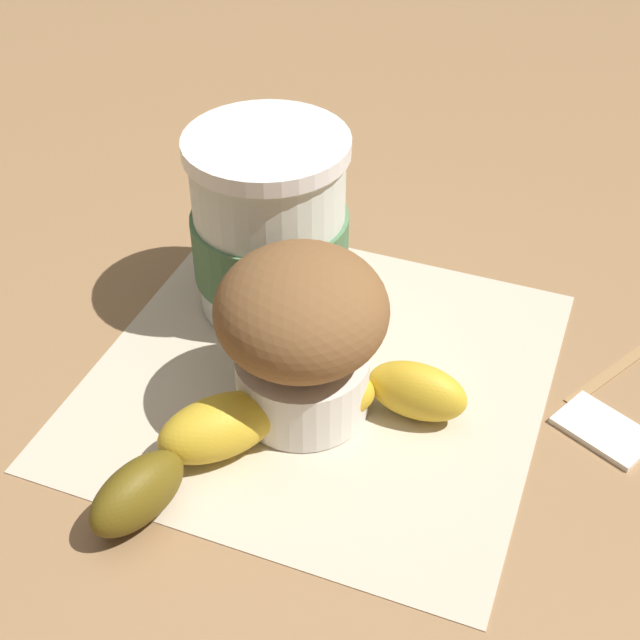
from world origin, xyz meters
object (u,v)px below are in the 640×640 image
Objects in this scene: muffin at (305,331)px; banana at (275,422)px; coffee_cup at (270,229)px; sugar_packet at (604,428)px.

banana is (-0.00, -0.03, -0.04)m from muffin.
muffin is 0.62× the size of banana.
banana is at bearing -65.47° from coffee_cup.
sugar_packet is at bearing -10.36° from coffee_cup.
coffee_cup reaches higher than banana.
muffin is at bearing 82.96° from banana.
sugar_packet is (0.16, 0.04, -0.05)m from muffin.
coffee_cup is 0.13m from banana.
sugar_packet is at bearing 14.73° from muffin.
coffee_cup is 1.16× the size of muffin.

